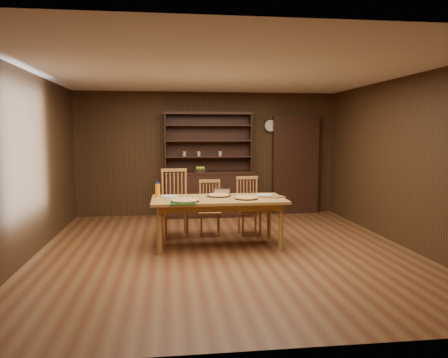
{
  "coord_description": "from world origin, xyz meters",
  "views": [
    {
      "loc": [
        -0.82,
        -6.28,
        1.74
      ],
      "look_at": [
        0.02,
        0.4,
        1.03
      ],
      "focal_mm": 35.0,
      "sensor_mm": 36.0,
      "label": 1
    }
  ],
  "objects": [
    {
      "name": "room_shell",
      "position": [
        0.0,
        0.0,
        1.58
      ],
      "size": [
        6.0,
        6.0,
        6.0
      ],
      "color": "white",
      "rests_on": "floor"
    },
    {
      "name": "pot_holder_b",
      "position": [
        0.69,
        0.31,
        0.76
      ],
      "size": [
        0.28,
        0.28,
        0.01
      ],
      "primitive_type": "cube",
      "rotation": [
        0.0,
        0.0,
        -0.76
      ],
      "color": "red",
      "rests_on": "dining_table"
    },
    {
      "name": "chair_left",
      "position": [
        -0.73,
        1.12,
        0.6
      ],
      "size": [
        0.5,
        0.48,
        1.13
      ],
      "rotation": [
        0.0,
        0.0,
        0.08
      ],
      "color": "#B4813D",
      "rests_on": "floor"
    },
    {
      "name": "dining_table",
      "position": [
        -0.08,
        0.28,
        0.68
      ],
      "size": [
        2.02,
        1.01,
        0.75
      ],
      "color": "#A47439",
      "rests_on": "floor"
    },
    {
      "name": "wall_clock",
      "position": [
        1.35,
        2.96,
        1.9
      ],
      "size": [
        0.3,
        0.05,
        0.3
      ],
      "color": "black",
      "rests_on": "room_shell"
    },
    {
      "name": "foil_dish",
      "position": [
        0.03,
        0.69,
        0.8
      ],
      "size": [
        0.28,
        0.22,
        0.1
      ],
      "primitive_type": "cube",
      "rotation": [
        0.0,
        0.0,
        -0.19
      ],
      "color": "silver",
      "rests_on": "dining_table"
    },
    {
      "name": "doorway",
      "position": [
        1.9,
        2.9,
        1.05
      ],
      "size": [
        1.0,
        0.18,
        2.1
      ],
      "primitive_type": "cube",
      "color": "black",
      "rests_on": "floor"
    },
    {
      "name": "floor",
      "position": [
        0.0,
        0.0,
        0.0
      ],
      "size": [
        6.0,
        6.0,
        0.0
      ],
      "primitive_type": "plane",
      "color": "brown",
      "rests_on": "ground"
    },
    {
      "name": "chair_right",
      "position": [
        0.54,
        1.09,
        0.52
      ],
      "size": [
        0.44,
        0.42,
        0.99
      ],
      "rotation": [
        0.0,
        0.0,
        0.09
      ],
      "color": "#B4813D",
      "rests_on": "floor"
    },
    {
      "name": "juice_bottle",
      "position": [
        -1.0,
        0.53,
        0.86
      ],
      "size": [
        0.08,
        0.08,
        0.24
      ],
      "color": "orange",
      "rests_on": "dining_table"
    },
    {
      "name": "pizza_right",
      "position": [
        0.33,
        0.14,
        0.77
      ],
      "size": [
        0.35,
        0.35,
        0.04
      ],
      "color": "black",
      "rests_on": "dining_table"
    },
    {
      "name": "cooling_rack",
      "position": [
        -0.63,
        -0.06,
        0.76
      ],
      "size": [
        0.42,
        0.42,
        0.02
      ],
      "primitive_type": null,
      "rotation": [
        0.0,
        0.0,
        0.21
      ],
      "color": "green",
      "rests_on": "dining_table"
    },
    {
      "name": "china_hutch",
      "position": [
        -0.0,
        2.75,
        0.6
      ],
      "size": [
        1.84,
        0.52,
        2.17
      ],
      "color": "black",
      "rests_on": "floor"
    },
    {
      "name": "chair_center",
      "position": [
        -0.13,
        1.11,
        0.49
      ],
      "size": [
        0.41,
        0.39,
        0.94
      ],
      "rotation": [
        0.0,
        0.0,
        -0.08
      ],
      "color": "#B4813D",
      "rests_on": "floor"
    },
    {
      "name": "fruit_bowl",
      "position": [
        -0.18,
        2.69,
        0.98
      ],
      "size": [
        0.3,
        0.3,
        0.12
      ],
      "color": "black",
      "rests_on": "china_hutch"
    },
    {
      "name": "pot_holder_a",
      "position": [
        0.84,
        0.26,
        0.76
      ],
      "size": [
        0.26,
        0.26,
        0.02
      ],
      "primitive_type": "cube",
      "rotation": [
        0.0,
        0.0,
        0.34
      ],
      "color": "red",
      "rests_on": "dining_table"
    },
    {
      "name": "plate_left",
      "position": [
        -0.81,
        0.51,
        0.76
      ],
      "size": [
        0.28,
        0.28,
        0.02
      ],
      "color": "white",
      "rests_on": "dining_table"
    },
    {
      "name": "pizza_center",
      "position": [
        -0.05,
        0.47,
        0.77
      ],
      "size": [
        0.38,
        0.38,
        0.04
      ],
      "color": "black",
      "rests_on": "dining_table"
    },
    {
      "name": "pizza_left",
      "position": [
        -0.6,
        -0.01,
        0.77
      ],
      "size": [
        0.42,
        0.42,
        0.04
      ],
      "color": "black",
      "rests_on": "dining_table"
    },
    {
      "name": "plate_right",
      "position": [
        0.69,
        0.48,
        0.76
      ],
      "size": [
        0.28,
        0.28,
        0.02
      ],
      "color": "white",
      "rests_on": "dining_table"
    }
  ]
}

